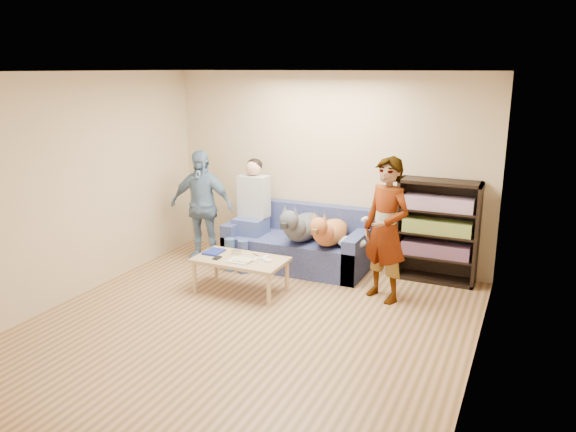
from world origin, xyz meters
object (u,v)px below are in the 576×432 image
at_px(notebook_blue, 214,252).
at_px(sofa, 298,246).
at_px(dog_tan, 329,232).
at_px(bookshelf, 438,229).
at_px(person_standing_left, 201,206).
at_px(coffee_table, 241,262).
at_px(person_seated, 251,208).
at_px(camera_silver, 237,252).
at_px(dog_gray, 301,226).
at_px(person_standing_right, 386,230).

relative_size(notebook_blue, sofa, 0.14).
relative_size(dog_tan, bookshelf, 0.88).
xyz_separation_m(person_standing_left, coffee_table, (1.05, -0.81, -0.41)).
distance_m(sofa, person_seated, 0.83).
distance_m(person_standing_left, person_seated, 0.70).
height_order(camera_silver, person_seated, person_seated).
bearing_deg(dog_tan, bookshelf, 19.96).
bearing_deg(dog_tan, dog_gray, 174.83).
xyz_separation_m(person_standing_right, person_seated, (-2.01, 0.50, -0.07)).
xyz_separation_m(sofa, bookshelf, (1.80, 0.23, 0.40)).
relative_size(camera_silver, coffee_table, 0.10).
distance_m(person_standing_right, person_seated, 2.08).
distance_m(sofa, dog_gray, 0.42).
height_order(coffee_table, bookshelf, bookshelf).
distance_m(notebook_blue, coffee_table, 0.41).
bearing_deg(person_seated, person_standing_left, -164.62).
bearing_deg(sofa, bookshelf, 7.40).
distance_m(camera_silver, person_seated, 0.97).
bearing_deg(coffee_table, sofa, 76.05).
height_order(person_standing_right, sofa, person_standing_right).
relative_size(person_standing_right, coffee_table, 1.53).
bearing_deg(notebook_blue, coffee_table, -7.13).
relative_size(sofa, person_seated, 1.29).
xyz_separation_m(person_standing_left, bookshelf, (3.13, 0.55, -0.10)).
height_order(person_seated, bookshelf, person_seated).
bearing_deg(notebook_blue, dog_gray, 47.29).
relative_size(camera_silver, bookshelf, 0.08).
height_order(dog_tan, coffee_table, dog_tan).
bearing_deg(bookshelf, coffee_table, -146.96).
bearing_deg(person_seated, coffee_table, -69.09).
relative_size(dog_gray, coffee_table, 1.13).
height_order(person_standing_right, camera_silver, person_standing_right).
xyz_separation_m(camera_silver, dog_gray, (0.53, 0.80, 0.18)).
relative_size(person_standing_left, dog_gray, 1.26).
height_order(notebook_blue, dog_tan, dog_tan).
distance_m(dog_tan, coffee_table, 1.22).
bearing_deg(notebook_blue, bookshelf, 27.71).
height_order(notebook_blue, camera_silver, camera_silver).
xyz_separation_m(person_standing_right, camera_silver, (-1.76, -0.37, -0.40)).
bearing_deg(dog_gray, sofa, 123.25).
xyz_separation_m(person_standing_left, person_seated, (0.67, 0.19, -0.01)).
bearing_deg(sofa, dog_tan, -23.84).
relative_size(person_standing_right, camera_silver, 15.28).
xyz_separation_m(person_seated, coffee_table, (0.38, -0.99, -0.40)).
relative_size(person_standing_left, coffee_table, 1.42).
relative_size(sofa, dog_tan, 1.67).
distance_m(camera_silver, sofa, 1.09).
bearing_deg(dog_tan, person_seated, 174.96).
relative_size(notebook_blue, person_seated, 0.18).
relative_size(dog_gray, dog_tan, 1.09).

